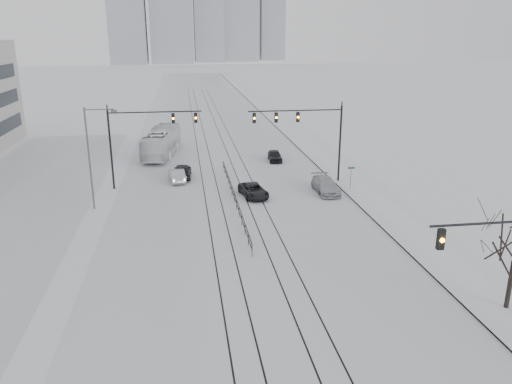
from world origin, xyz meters
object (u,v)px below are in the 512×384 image
sedan_sb_inner (182,171)px  sedan_nb_front (253,191)px  sedan_nb_far (275,156)px  sedan_nb_right (326,186)px  box_truck (162,142)px  sedan_sb_outer (177,175)px

sedan_sb_inner → sedan_nb_front: (6.65, -7.54, -0.16)m
sedan_nb_front → sedan_nb_far: (4.57, 13.54, 0.03)m
sedan_sb_inner → sedan_nb_far: bearing=-149.0°
sedan_nb_right → box_truck: (-16.31, 18.32, 0.98)m
sedan_sb_outer → sedan_nb_right: bearing=149.5°
sedan_nb_front → sedan_nb_far: sedan_nb_far is taller
sedan_nb_right → sedan_nb_far: bearing=101.0°
sedan_nb_front → box_truck: 20.71m
box_truck → sedan_nb_far: bearing=169.3°
sedan_nb_front → box_truck: (-9.15, 18.55, 1.09)m
sedan_sb_inner → sedan_sb_outer: size_ratio=1.09×
sedan_sb_inner → sedan_nb_front: 10.05m
sedan_sb_outer → sedan_nb_front: 9.63m
sedan_nb_right → box_truck: bearing=131.7°
box_truck → sedan_sb_inner: bearing=112.2°
sedan_nb_front → box_truck: size_ratio=0.36×
sedan_nb_far → box_truck: 14.65m
sedan_nb_front → sedan_nb_far: bearing=61.4°
sedan_nb_right → box_truck: 24.55m
sedan_sb_inner → sedan_nb_front: bearing=134.3°
sedan_sb_inner → sedan_nb_right: size_ratio=0.91×
sedan_sb_inner → sedan_nb_right: (13.81, -7.31, -0.05)m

